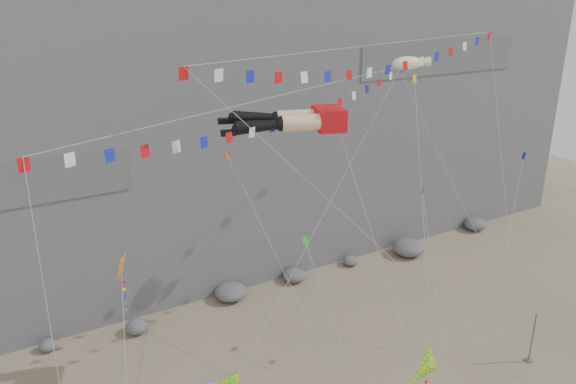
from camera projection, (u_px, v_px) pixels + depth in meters
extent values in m
cylinder|color=slate|center=(532.00, 338.00, 37.60)|extent=(0.12, 0.12, 3.73)
cube|color=red|center=(329.00, 119.00, 32.44)|extent=(2.13, 2.52, 1.28)
cylinder|color=#F0B595|center=(300.00, 123.00, 31.45)|extent=(2.34, 1.53, 0.94)
sphere|color=black|center=(282.00, 124.00, 31.23)|extent=(0.86, 0.86, 0.86)
cone|color=black|center=(259.00, 126.00, 30.98)|extent=(2.70, 1.50, 0.88)
cube|color=black|center=(228.00, 133.00, 30.71)|extent=(0.91, 0.60, 0.31)
cylinder|color=#F0B595|center=(295.00, 118.00, 32.62)|extent=(2.34, 1.53, 0.94)
sphere|color=black|center=(277.00, 119.00, 32.39)|extent=(0.86, 0.86, 0.86)
cone|color=black|center=(255.00, 118.00, 32.08)|extent=(2.71, 1.50, 0.94)
cube|color=black|center=(225.00, 121.00, 31.75)|extent=(0.91, 0.60, 0.31)
cylinder|color=gray|center=(392.00, 304.00, 29.16)|extent=(0.03, 0.03, 22.11)
cylinder|color=gray|center=(208.00, 317.00, 26.70)|extent=(0.03, 0.03, 25.76)
cylinder|color=gray|center=(456.00, 224.00, 33.81)|extent=(0.03, 0.03, 23.31)
cube|color=slate|center=(521.00, 378.00, 36.52)|extent=(0.16, 0.16, 0.10)
cylinder|color=gray|center=(472.00, 212.00, 38.32)|extent=(0.03, 0.03, 22.35)
cube|color=slate|center=(539.00, 365.00, 37.76)|extent=(0.16, 0.16, 0.10)
cylinder|color=gray|center=(305.00, 316.00, 29.95)|extent=(0.03, 0.03, 20.25)
cylinder|color=gray|center=(440.00, 320.00, 32.66)|extent=(0.03, 0.03, 17.08)
cylinder|color=gray|center=(351.00, 374.00, 28.38)|extent=(0.03, 0.03, 14.46)
cylinder|color=gray|center=(426.00, 256.00, 33.02)|extent=(0.03, 0.03, 24.83)
cylinder|color=gray|center=(497.00, 300.00, 32.16)|extent=(0.03, 0.03, 18.35)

